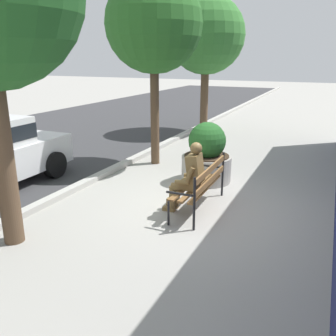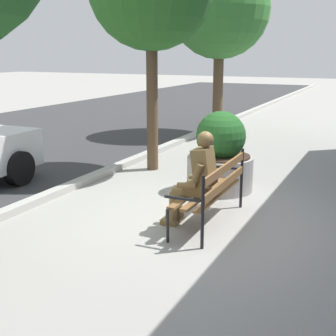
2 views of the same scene
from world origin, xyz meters
name	(u,v)px [view 1 (image 1 of 2)]	position (x,y,z in m)	size (l,w,h in m)	color
ground_plane	(201,210)	(0.00, 0.00, 0.00)	(80.00, 80.00, 0.00)	#9E9B93
curb_stone	(78,186)	(0.00, 2.90, 0.06)	(60.00, 0.20, 0.12)	#B2AFA8
park_bench	(202,183)	(0.05, 0.00, 0.54)	(1.81, 0.56, 0.95)	brown
bronze_statue_seated	(188,178)	(-0.14, 0.22, 0.67)	(0.63, 0.77, 1.37)	brown
concrete_planter	(207,156)	(1.72, 0.48, 0.60)	(1.16, 1.16, 1.41)	#A8A399
street_tree_down_street	(154,24)	(2.55, 2.25, 3.61)	(2.46, 2.46, 4.86)	brown
street_tree_far_corner	(206,35)	(7.42, 2.54, 3.59)	(2.88, 2.88, 5.05)	brown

